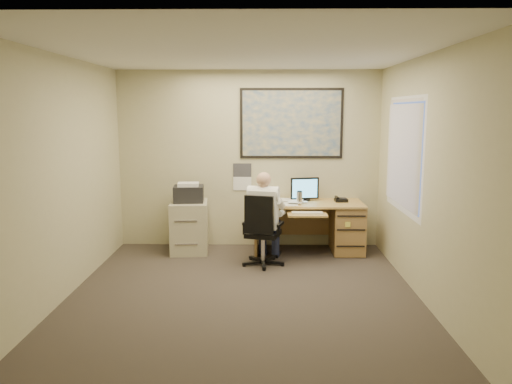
{
  "coord_description": "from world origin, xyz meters",
  "views": [
    {
      "loc": [
        0.23,
        -5.39,
        2.1
      ],
      "look_at": [
        0.13,
        1.3,
        1.0
      ],
      "focal_mm": 35.0,
      "sensor_mm": 36.0,
      "label": 1
    }
  ],
  "objects_px": {
    "desk": "(330,222)",
    "person": "(263,219)",
    "office_chair": "(264,245)",
    "filing_cabinet": "(189,222)"
  },
  "relations": [
    {
      "from": "filing_cabinet",
      "to": "desk",
      "type": "bearing_deg",
      "value": -4.02
    },
    {
      "from": "filing_cabinet",
      "to": "office_chair",
      "type": "height_order",
      "value": "filing_cabinet"
    },
    {
      "from": "filing_cabinet",
      "to": "office_chair",
      "type": "relative_size",
      "value": 1.05
    },
    {
      "from": "desk",
      "to": "person",
      "type": "bearing_deg",
      "value": -147.32
    },
    {
      "from": "person",
      "to": "desk",
      "type": "bearing_deg",
      "value": 45.88
    },
    {
      "from": "desk",
      "to": "person",
      "type": "xyz_separation_m",
      "value": [
        -1.0,
        -0.64,
        0.2
      ]
    },
    {
      "from": "filing_cabinet",
      "to": "office_chair",
      "type": "bearing_deg",
      "value": -36.4
    },
    {
      "from": "desk",
      "to": "office_chair",
      "type": "distance_m",
      "value": 1.23
    },
    {
      "from": "desk",
      "to": "office_chair",
      "type": "bearing_deg",
      "value": -144.03
    },
    {
      "from": "filing_cabinet",
      "to": "person",
      "type": "xyz_separation_m",
      "value": [
        1.1,
        -0.61,
        0.19
      ]
    }
  ]
}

